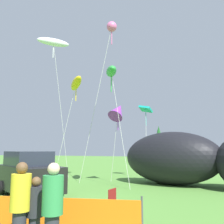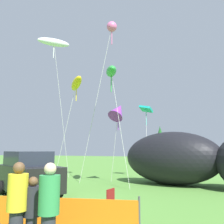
# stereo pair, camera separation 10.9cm
# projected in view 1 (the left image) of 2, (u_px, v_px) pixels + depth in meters

# --- Properties ---
(ground_plane) EXTENTS (120.00, 120.00, 0.00)m
(ground_plane) POSITION_uv_depth(u_px,v_px,m) (50.00, 203.00, 10.04)
(ground_plane) COLOR #548C38
(parked_car) EXTENTS (4.42, 3.52, 2.06)m
(parked_car) POSITION_uv_depth(u_px,v_px,m) (29.00, 174.00, 11.71)
(parked_car) COLOR black
(parked_car) RESTS_ON ground
(folding_chair) EXTENTS (0.57, 0.57, 0.94)m
(folding_chair) POSITION_uv_depth(u_px,v_px,m) (108.00, 201.00, 7.82)
(folding_chair) COLOR maroon
(folding_chair) RESTS_ON ground
(inflatable_cat) EXTENTS (8.85, 4.79, 3.24)m
(inflatable_cat) POSITION_uv_depth(u_px,v_px,m) (187.00, 160.00, 14.91)
(inflatable_cat) COLOR black
(inflatable_cat) RESTS_ON ground
(safety_fence) EXTENTS (6.98, 1.65, 1.07)m
(safety_fence) POSITION_uv_depth(u_px,v_px,m) (3.00, 216.00, 6.39)
(safety_fence) COLOR orange
(safety_fence) RESTS_ON ground
(spectator_in_grey_shirt) EXTENTS (0.35, 0.35, 1.58)m
(spectator_in_grey_shirt) POSITION_uv_depth(u_px,v_px,m) (35.00, 211.00, 5.31)
(spectator_in_grey_shirt) COLOR #2D2D38
(spectator_in_grey_shirt) RESTS_ON ground
(spectator_in_yellow_shirt) EXTENTS (0.42, 0.42, 1.91)m
(spectator_in_yellow_shirt) POSITION_uv_depth(u_px,v_px,m) (20.00, 204.00, 5.19)
(spectator_in_yellow_shirt) COLOR #2D2D38
(spectator_in_yellow_shirt) RESTS_ON ground
(spectator_in_green_shirt) EXTENTS (0.42, 0.42, 1.91)m
(spectator_in_green_shirt) POSITION_uv_depth(u_px,v_px,m) (52.00, 207.00, 4.91)
(spectator_in_green_shirt) COLOR #2D2D38
(spectator_in_green_shirt) RESTS_ON ground
(kite_white_ghost) EXTENTS (2.09, 2.55, 11.04)m
(kite_white_ghost) POSITION_uv_depth(u_px,v_px,m) (54.00, 43.00, 19.91)
(kite_white_ghost) COLOR silver
(kite_white_ghost) RESTS_ON ground
(kite_green_fish) EXTENTS (2.22, 2.58, 7.46)m
(kite_green_fish) POSITION_uv_depth(u_px,v_px,m) (111.00, 72.00, 15.47)
(kite_green_fish) COLOR silver
(kite_green_fish) RESTS_ON ground
(kite_yellow_hero) EXTENTS (2.46, 1.86, 7.51)m
(kite_yellow_hero) POSITION_uv_depth(u_px,v_px,m) (76.00, 84.00, 18.28)
(kite_yellow_hero) COLOR silver
(kite_yellow_hero) RESTS_ON ground
(kite_teal_diamond) EXTENTS (0.95, 2.19, 5.56)m
(kite_teal_diamond) POSITION_uv_depth(u_px,v_px,m) (146.00, 110.00, 19.55)
(kite_teal_diamond) COLOR silver
(kite_teal_diamond) RESTS_ON ground
(kite_pink_octopus) EXTENTS (2.44, 0.85, 10.92)m
(kite_pink_octopus) POSITION_uv_depth(u_px,v_px,m) (111.00, 28.00, 17.27)
(kite_pink_octopus) COLOR silver
(kite_pink_octopus) RESTS_ON ground
(kite_purple_delta) EXTENTS (1.32, 1.68, 5.47)m
(kite_purple_delta) POSITION_uv_depth(u_px,v_px,m) (118.00, 111.00, 16.80)
(kite_purple_delta) COLOR silver
(kite_purple_delta) RESTS_ON ground
(horizon_tree_east) EXTENTS (2.74, 2.74, 6.53)m
(horizon_tree_east) POSITION_uv_depth(u_px,v_px,m) (159.00, 139.00, 47.76)
(horizon_tree_east) COLOR brown
(horizon_tree_east) RESTS_ON ground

